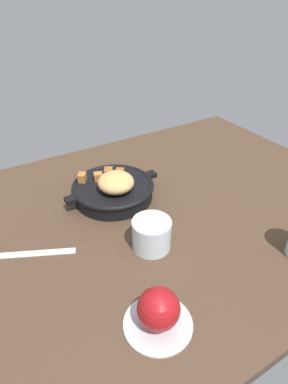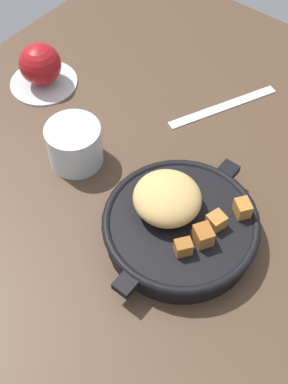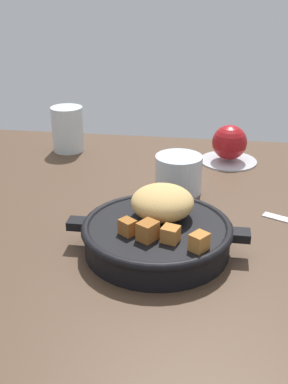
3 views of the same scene
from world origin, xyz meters
TOP-DOWN VIEW (x-y plane):
  - ground_plane at (0.00, 0.00)cm, footprint 112.36×79.51cm
  - cast_iron_skillet at (5.46, -9.85)cm, footprint 24.85×20.60cm
  - saucer_plate at (15.50, 25.89)cm, footprint 11.44×11.44cm
  - red_apple at (15.50, 25.89)cm, footprint 6.94×6.94cm
  - water_glass_tall at (-18.31, 27.86)cm, footprint 6.67×6.67cm
  - water_glass_short at (6.66, 9.91)cm, footprint 8.08×8.08cm

SIDE VIEW (x-z plane):
  - ground_plane at x=0.00cm, z-range -2.40..0.00cm
  - saucer_plate at x=15.50cm, z-range 0.00..0.60cm
  - cast_iron_skillet at x=5.46cm, z-range -1.25..7.12cm
  - water_glass_short at x=6.66cm, z-range 0.00..6.54cm
  - red_apple at x=15.50cm, z-range 0.60..7.54cm
  - water_glass_tall at x=-18.31cm, z-range 0.00..9.41cm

